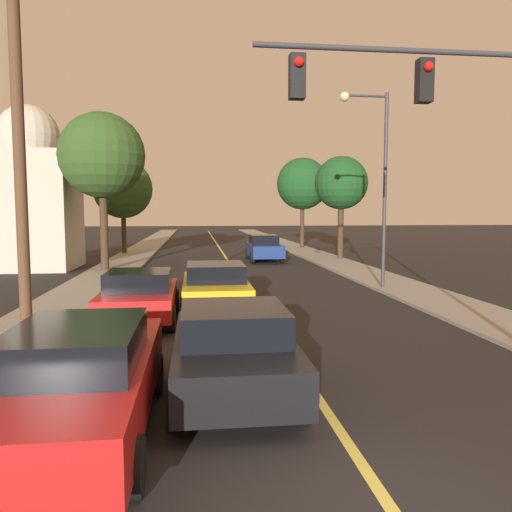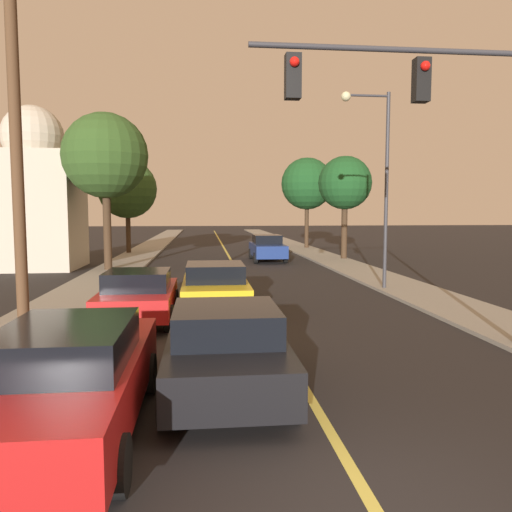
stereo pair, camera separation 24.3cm
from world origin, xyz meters
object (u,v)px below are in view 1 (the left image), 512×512
(car_near_lane_second, at_px, (216,286))
(car_far_oncoming, at_px, (264,248))
(tree_left_near, at_px, (102,156))
(car_near_lane_front, at_px, (233,349))
(utility_pole_left, at_px, (19,147))
(tree_right_far, at_px, (303,184))
(car_outer_lane_front, at_px, (81,379))
(domed_building_left, at_px, (31,196))
(streetlamp_right, at_px, (375,164))
(tree_left_far, at_px, (123,189))
(car_outer_lane_second, at_px, (140,295))
(tree_right_near, at_px, (341,183))
(traffic_signal_mast, at_px, (444,128))

(car_near_lane_second, relative_size, car_far_oncoming, 0.97)
(tree_left_near, bearing_deg, car_near_lane_front, -73.66)
(utility_pole_left, distance_m, tree_right_far, 31.50)
(car_outer_lane_front, bearing_deg, domed_building_left, 108.66)
(streetlamp_right, bearing_deg, car_near_lane_front, -120.97)
(domed_building_left, bearing_deg, tree_left_far, 67.08)
(car_far_oncoming, xyz_separation_m, tree_left_far, (-9.26, 5.90, 3.81))
(car_outer_lane_second, height_order, tree_right_near, tree_right_near)
(streetlamp_right, bearing_deg, utility_pole_left, -142.97)
(tree_right_near, bearing_deg, tree_left_far, 157.41)
(car_near_lane_front, distance_m, car_outer_lane_second, 6.08)
(streetlamp_right, bearing_deg, tree_right_far, 85.14)
(car_near_lane_second, bearing_deg, traffic_signal_mast, -47.99)
(car_far_oncoming, bearing_deg, tree_right_near, -179.78)
(utility_pole_left, bearing_deg, streetlamp_right, 37.03)
(traffic_signal_mast, xyz_separation_m, utility_pole_left, (-8.84, 0.42, -0.50))
(car_outer_lane_front, height_order, tree_left_far, tree_left_far)
(car_outer_lane_second, distance_m, tree_right_near, 20.10)
(streetlamp_right, height_order, tree_left_near, tree_left_near)
(car_far_oncoming, xyz_separation_m, tree_left_near, (-8.77, -4.54, 4.99))
(car_near_lane_second, xyz_separation_m, traffic_signal_mast, (4.70, -5.22, 4.12))
(tree_left_near, relative_size, domed_building_left, 0.91)
(car_outer_lane_front, bearing_deg, tree_left_near, 99.01)
(car_far_oncoming, bearing_deg, domed_building_left, 11.50)
(tree_right_near, bearing_deg, utility_pole_left, -122.52)
(car_outer_lane_second, xyz_separation_m, streetlamp_right, (8.36, 4.64, 4.10))
(car_far_oncoming, relative_size, domed_building_left, 0.55)
(domed_building_left, bearing_deg, car_near_lane_second, -52.97)
(car_near_lane_front, relative_size, utility_pole_left, 0.52)
(car_far_oncoming, distance_m, tree_right_far, 11.25)
(tree_left_near, height_order, domed_building_left, domed_building_left)
(traffic_signal_mast, bearing_deg, car_outer_lane_front, -152.61)
(car_near_lane_second, height_order, domed_building_left, domed_building_left)
(car_near_lane_second, bearing_deg, car_near_lane_front, -90.00)
(car_near_lane_second, distance_m, streetlamp_right, 8.02)
(car_far_oncoming, xyz_separation_m, domed_building_left, (-12.85, -2.62, 3.07))
(car_outer_lane_second, distance_m, tree_left_far, 23.06)
(tree_left_far, xyz_separation_m, tree_right_far, (13.68, 3.44, 0.64))
(car_far_oncoming, bearing_deg, car_near_lane_second, 76.50)
(car_outer_lane_second, xyz_separation_m, tree_left_near, (-3.03, 12.02, 5.06))
(car_near_lane_front, bearing_deg, tree_left_far, 101.40)
(traffic_signal_mast, bearing_deg, tree_right_far, 83.60)
(traffic_signal_mast, bearing_deg, domed_building_left, 128.59)
(car_near_lane_second, xyz_separation_m, tree_right_near, (8.45, 14.93, 4.05))
(car_outer_lane_front, distance_m, streetlamp_right, 14.98)
(car_near_lane_front, relative_size, car_near_lane_second, 0.93)
(car_near_lane_second, height_order, tree_left_near, tree_left_near)
(tree_left_near, bearing_deg, car_far_oncoming, 27.37)
(domed_building_left, bearing_deg, tree_right_near, 8.45)
(traffic_signal_mast, xyz_separation_m, tree_right_near, (3.75, 20.15, -0.07))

